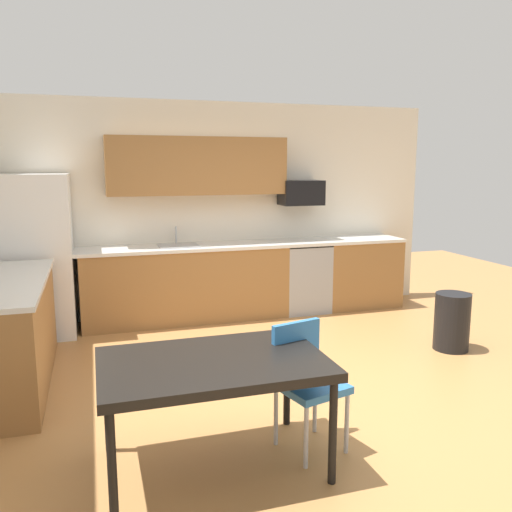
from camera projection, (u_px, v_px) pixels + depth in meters
ground_plane at (290, 388)px, 4.58m from camera, size 12.00×12.00×0.00m
wall_back at (218, 209)px, 6.84m from camera, size 5.80×0.10×2.70m
cabinet_run_back at (186, 285)px, 6.52m from camera, size 2.50×0.60×0.90m
cabinet_run_back_right at (358, 273)px, 7.22m from camera, size 1.05×0.60×0.90m
cabinet_run_left at (11, 335)px, 4.58m from camera, size 0.60×2.00×0.90m
countertop_back at (225, 245)px, 6.59m from camera, size 4.80×0.64×0.04m
countertop_left at (6, 283)px, 4.50m from camera, size 0.64×2.00×0.04m
upper_cabinets_back at (198, 166)px, 6.45m from camera, size 2.20×0.34×0.70m
refrigerator at (37, 256)px, 5.87m from camera, size 0.76×0.70×1.82m
oven_range at (303, 277)px, 6.97m from camera, size 0.60×0.60×0.91m
microwave at (301, 193)px, 6.88m from camera, size 0.54×0.36×0.32m
sink_basin at (179, 251)px, 6.42m from camera, size 0.48×0.40×0.14m
sink_faucet at (176, 236)px, 6.56m from camera, size 0.02×0.02×0.24m
dining_table at (213, 368)px, 3.28m from camera, size 1.40×0.90×0.72m
chair_near_table at (305, 375)px, 3.57m from camera, size 0.49×0.49×0.85m
trash_bin at (452, 322)px, 5.49m from camera, size 0.36×0.36×0.60m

